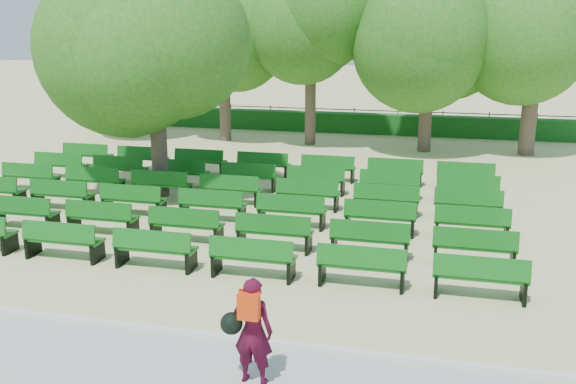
% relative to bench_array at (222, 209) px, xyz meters
% --- Properties ---
extents(ground, '(120.00, 120.00, 0.00)m').
position_rel_bench_array_xyz_m(ground, '(0.61, -0.57, -0.09)').
color(ground, '#C8C385').
extents(paving, '(30.00, 2.20, 0.06)m').
position_rel_bench_array_xyz_m(paving, '(0.61, -7.97, -0.06)').
color(paving, '#AFB0AB').
rests_on(paving, ground).
extents(curb, '(30.00, 0.12, 0.10)m').
position_rel_bench_array_xyz_m(curb, '(0.61, -6.82, -0.04)').
color(curb, silver).
rests_on(curb, ground).
extents(hedge, '(26.00, 0.70, 0.90)m').
position_rel_bench_array_xyz_m(hedge, '(0.61, 13.43, 0.36)').
color(hedge, '#175B1D').
rests_on(hedge, ground).
extents(fence, '(26.00, 0.10, 1.02)m').
position_rel_bench_array_xyz_m(fence, '(0.61, 13.83, -0.09)').
color(fence, black).
rests_on(fence, ground).
extents(tree_line, '(21.80, 6.80, 7.04)m').
position_rel_bench_array_xyz_m(tree_line, '(0.61, 9.43, -0.09)').
color(tree_line, '#306E1D').
rests_on(tree_line, ground).
extents(bench_array, '(1.73, 0.60, 1.08)m').
position_rel_bench_array_xyz_m(bench_array, '(0.00, 0.00, 0.00)').
color(bench_array, '#116217').
rests_on(bench_array, ground).
extents(tree_among, '(5.04, 5.04, 6.80)m').
position_rel_bench_array_xyz_m(tree_among, '(-2.30, 1.17, 4.43)').
color(tree_among, brown).
rests_on(tree_among, ground).
extents(person, '(0.75, 0.46, 1.57)m').
position_rel_bench_array_xyz_m(person, '(3.23, -7.97, 0.78)').
color(person, '#3F091E').
rests_on(person, ground).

